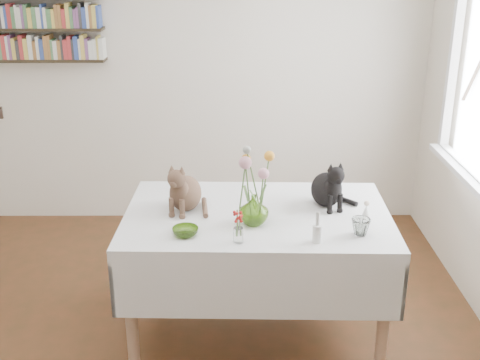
{
  "coord_description": "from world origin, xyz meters",
  "views": [
    {
      "loc": [
        0.45,
        -2.65,
        2.21
      ],
      "look_at": [
        0.46,
        0.39,
        1.05
      ],
      "focal_mm": 45.0,
      "sensor_mm": 36.0,
      "label": 1
    }
  ],
  "objects_px": {
    "tabby_cat": "(185,184)",
    "bookshelf_unit": "(36,2)",
    "dining_table": "(257,244)",
    "black_cat": "(327,181)",
    "flower_vase": "(254,210)"
  },
  "relations": [
    {
      "from": "tabby_cat",
      "to": "bookshelf_unit",
      "type": "bearing_deg",
      "value": 147.56
    },
    {
      "from": "tabby_cat",
      "to": "bookshelf_unit",
      "type": "distance_m",
      "value": 2.22
    },
    {
      "from": "dining_table",
      "to": "black_cat",
      "type": "height_order",
      "value": "black_cat"
    },
    {
      "from": "dining_table",
      "to": "flower_vase",
      "type": "relative_size",
      "value": 8.99
    },
    {
      "from": "black_cat",
      "to": "tabby_cat",
      "type": "bearing_deg",
      "value": 166.61
    },
    {
      "from": "tabby_cat",
      "to": "bookshelf_unit",
      "type": "xyz_separation_m",
      "value": [
        -1.25,
        1.61,
        0.88
      ]
    },
    {
      "from": "dining_table",
      "to": "bookshelf_unit",
      "type": "relative_size",
      "value": 1.54
    },
    {
      "from": "tabby_cat",
      "to": "flower_vase",
      "type": "distance_m",
      "value": 0.44
    },
    {
      "from": "tabby_cat",
      "to": "flower_vase",
      "type": "bearing_deg",
      "value": -8.45
    },
    {
      "from": "tabby_cat",
      "to": "flower_vase",
      "type": "xyz_separation_m",
      "value": [
        0.39,
        -0.21,
        -0.07
      ]
    },
    {
      "from": "dining_table",
      "to": "bookshelf_unit",
      "type": "distance_m",
      "value": 2.66
    },
    {
      "from": "bookshelf_unit",
      "to": "dining_table",
      "type": "bearing_deg",
      "value": -45.12
    },
    {
      "from": "dining_table",
      "to": "bookshelf_unit",
      "type": "height_order",
      "value": "bookshelf_unit"
    },
    {
      "from": "flower_vase",
      "to": "bookshelf_unit",
      "type": "relative_size",
      "value": 0.17
    },
    {
      "from": "black_cat",
      "to": "bookshelf_unit",
      "type": "distance_m",
      "value": 2.73
    }
  ]
}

